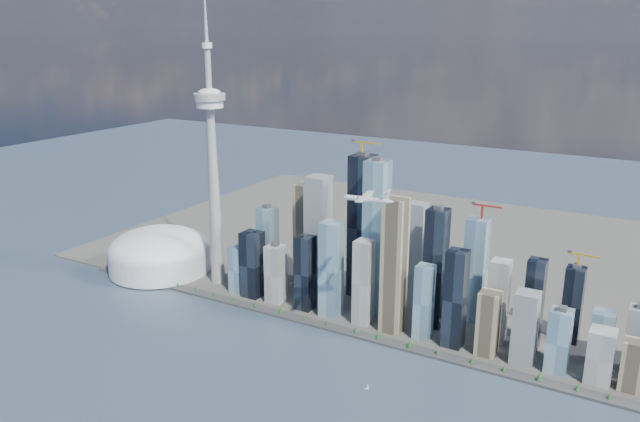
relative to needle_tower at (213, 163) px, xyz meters
The scene contains 9 objects.
ground 491.65m from the needle_tower, 45.94° to the right, with size 4000.00×4000.00×0.00m, color #324358.
seawall 385.07m from the needle_tower, 11.31° to the right, with size 1100.00×22.00×4.00m, color #383838.
land 544.99m from the needle_tower, 52.43° to the left, with size 1400.00×900.00×3.00m, color #4C4C47.
shoreline_trees 380.99m from the needle_tower, 11.31° to the right, with size 960.53×7.20×8.80m.
skyscraper_cluster 389.41m from the needle_tower, ahead, with size 736.00×142.00×284.53m.
needle_tower is the anchor object (origin of this frame).
dome_stadium 241.40m from the needle_tower, behind, with size 200.00×200.00×86.00m.
airplane 403.81m from the needle_tower, 20.05° to the right, with size 71.04×63.04×17.33m.
sailboat_west 509.22m from the needle_tower, 25.05° to the right, with size 6.08×2.76×8.41m.
Camera 1 is at (424.70, -559.55, 468.89)m, focal length 35.00 mm.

